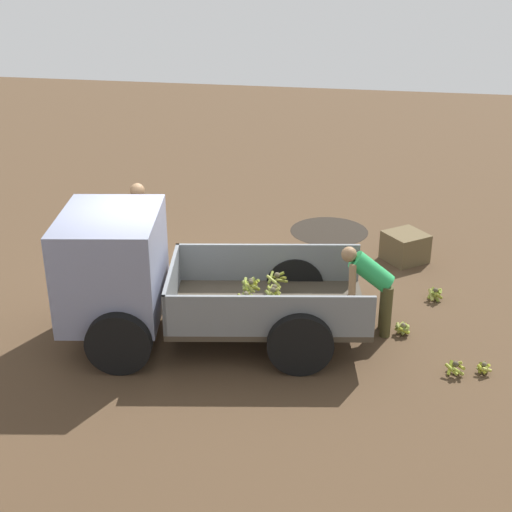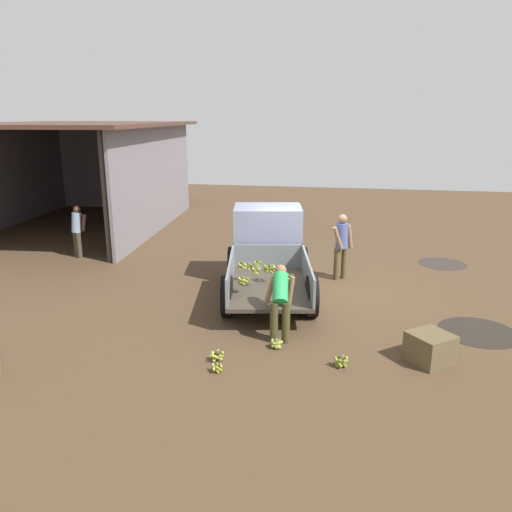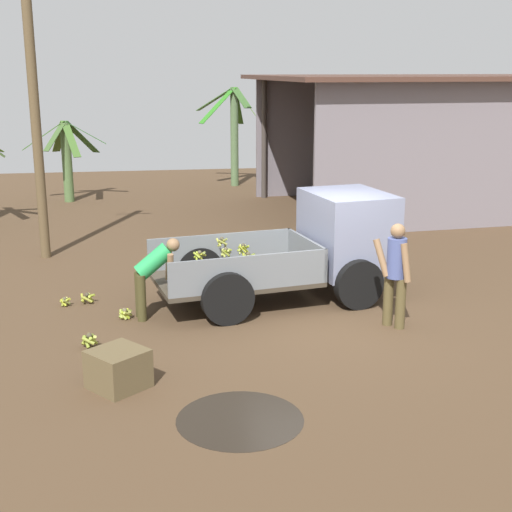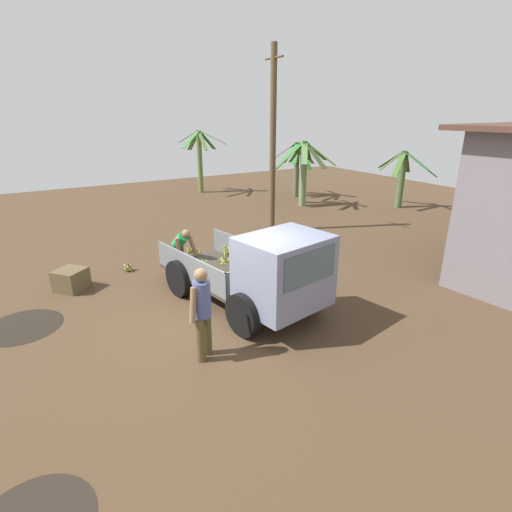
{
  "view_description": "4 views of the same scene",
  "coord_description": "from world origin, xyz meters",
  "px_view_note": "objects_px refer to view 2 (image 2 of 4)",
  "views": [
    {
      "loc": [
        -2.93,
        9.31,
        5.24
      ],
      "look_at": [
        -1.29,
        0.5,
        1.22
      ],
      "focal_mm": 50.0,
      "sensor_mm": 36.0,
      "label": 1
    },
    {
      "loc": [
        -11.54,
        -0.99,
        4.05
      ],
      "look_at": [
        -1.45,
        0.88,
        1.17
      ],
      "focal_mm": 35.0,
      "sensor_mm": 36.0,
      "label": 2
    },
    {
      "loc": [
        -2.99,
        -11.19,
        4.02
      ],
      "look_at": [
        -1.16,
        0.26,
        0.96
      ],
      "focal_mm": 50.0,
      "sensor_mm": 36.0,
      "label": 3
    },
    {
      "loc": [
        6.53,
        -3.22,
        4.12
      ],
      "look_at": [
        -0.45,
        0.98,
        1.13
      ],
      "focal_mm": 28.0,
      "sensor_mm": 36.0,
      "label": 4
    }
  ],
  "objects_px": {
    "person_foreground_visitor": "(342,244)",
    "person_worker_loading": "(280,298)",
    "wooden_crate_0": "(430,348)",
    "banana_bunch_on_ground_3": "(341,361)",
    "banana_bunch_on_ground_1": "(217,355)",
    "person_bystander_near_shed": "(77,228)",
    "banana_bunch_on_ground_2": "(276,343)",
    "cargo_truck": "(268,246)",
    "banana_bunch_on_ground_0": "(217,367)"
  },
  "relations": [
    {
      "from": "person_foreground_visitor",
      "to": "person_worker_loading",
      "type": "relative_size",
      "value": 1.27
    },
    {
      "from": "person_worker_loading",
      "to": "wooden_crate_0",
      "type": "distance_m",
      "value": 2.75
    },
    {
      "from": "banana_bunch_on_ground_3",
      "to": "banana_bunch_on_ground_1",
      "type": "bearing_deg",
      "value": 94.75
    },
    {
      "from": "person_bystander_near_shed",
      "to": "person_foreground_visitor",
      "type": "bearing_deg",
      "value": -56.31
    },
    {
      "from": "person_worker_loading",
      "to": "wooden_crate_0",
      "type": "bearing_deg",
      "value": -108.42
    },
    {
      "from": "banana_bunch_on_ground_1",
      "to": "banana_bunch_on_ground_2",
      "type": "height_order",
      "value": "banana_bunch_on_ground_1"
    },
    {
      "from": "cargo_truck",
      "to": "banana_bunch_on_ground_1",
      "type": "height_order",
      "value": "cargo_truck"
    },
    {
      "from": "person_foreground_visitor",
      "to": "banana_bunch_on_ground_1",
      "type": "distance_m",
      "value": 5.37
    },
    {
      "from": "person_worker_loading",
      "to": "cargo_truck",
      "type": "bearing_deg",
      "value": 6.08
    },
    {
      "from": "person_bystander_near_shed",
      "to": "banana_bunch_on_ground_3",
      "type": "xyz_separation_m",
      "value": [
        -5.48,
        -7.82,
        -0.74
      ]
    },
    {
      "from": "banana_bunch_on_ground_0",
      "to": "banana_bunch_on_ground_2",
      "type": "bearing_deg",
      "value": -38.54
    },
    {
      "from": "banana_bunch_on_ground_1",
      "to": "person_bystander_near_shed",
      "type": "bearing_deg",
      "value": 45.39
    },
    {
      "from": "person_foreground_visitor",
      "to": "banana_bunch_on_ground_1",
      "type": "bearing_deg",
      "value": -58.75
    },
    {
      "from": "banana_bunch_on_ground_1",
      "to": "cargo_truck",
      "type": "bearing_deg",
      "value": -2.6
    },
    {
      "from": "person_bystander_near_shed",
      "to": "banana_bunch_on_ground_2",
      "type": "distance_m",
      "value": 8.34
    },
    {
      "from": "person_bystander_near_shed",
      "to": "wooden_crate_0",
      "type": "height_order",
      "value": "person_bystander_near_shed"
    },
    {
      "from": "banana_bunch_on_ground_3",
      "to": "banana_bunch_on_ground_0",
      "type": "bearing_deg",
      "value": 105.26
    },
    {
      "from": "cargo_truck",
      "to": "person_foreground_visitor",
      "type": "xyz_separation_m",
      "value": [
        0.72,
        -1.78,
        -0.04
      ]
    },
    {
      "from": "banana_bunch_on_ground_0",
      "to": "wooden_crate_0",
      "type": "height_order",
      "value": "wooden_crate_0"
    },
    {
      "from": "person_foreground_visitor",
      "to": "wooden_crate_0",
      "type": "xyz_separation_m",
      "value": [
        -4.29,
        -1.6,
        -0.68
      ]
    },
    {
      "from": "cargo_truck",
      "to": "banana_bunch_on_ground_0",
      "type": "height_order",
      "value": "cargo_truck"
    },
    {
      "from": "banana_bunch_on_ground_1",
      "to": "banana_bunch_on_ground_2",
      "type": "bearing_deg",
      "value": -54.0
    },
    {
      "from": "cargo_truck",
      "to": "wooden_crate_0",
      "type": "height_order",
      "value": "cargo_truck"
    },
    {
      "from": "cargo_truck",
      "to": "person_bystander_near_shed",
      "type": "height_order",
      "value": "cargo_truck"
    },
    {
      "from": "banana_bunch_on_ground_2",
      "to": "wooden_crate_0",
      "type": "relative_size",
      "value": 0.39
    },
    {
      "from": "cargo_truck",
      "to": "banana_bunch_on_ground_0",
      "type": "xyz_separation_m",
      "value": [
        -4.58,
        0.1,
        -0.88
      ]
    },
    {
      "from": "person_foreground_visitor",
      "to": "banana_bunch_on_ground_1",
      "type": "height_order",
      "value": "person_foreground_visitor"
    },
    {
      "from": "person_foreground_visitor",
      "to": "banana_bunch_on_ground_3",
      "type": "distance_m",
      "value": 4.83
    },
    {
      "from": "cargo_truck",
      "to": "person_worker_loading",
      "type": "distance_m",
      "value": 3.15
    },
    {
      "from": "banana_bunch_on_ground_0",
      "to": "banana_bunch_on_ground_2",
      "type": "xyz_separation_m",
      "value": [
        1.04,
        -0.83,
        0.01
      ]
    },
    {
      "from": "cargo_truck",
      "to": "banana_bunch_on_ground_1",
      "type": "xyz_separation_m",
      "value": [
        -4.21,
        0.19,
        -0.86
      ]
    },
    {
      "from": "person_worker_loading",
      "to": "banana_bunch_on_ground_0",
      "type": "bearing_deg",
      "value": 144.15
    },
    {
      "from": "person_bystander_near_shed",
      "to": "wooden_crate_0",
      "type": "bearing_deg",
      "value": -79.28
    },
    {
      "from": "banana_bunch_on_ground_1",
      "to": "banana_bunch_on_ground_2",
      "type": "relative_size",
      "value": 1.09
    },
    {
      "from": "banana_bunch_on_ground_1",
      "to": "wooden_crate_0",
      "type": "distance_m",
      "value": 3.63
    },
    {
      "from": "banana_bunch_on_ground_1",
      "to": "wooden_crate_0",
      "type": "height_order",
      "value": "wooden_crate_0"
    },
    {
      "from": "person_foreground_visitor",
      "to": "banana_bunch_on_ground_3",
      "type": "xyz_separation_m",
      "value": [
        -4.75,
        -0.12,
        -0.82
      ]
    },
    {
      "from": "person_worker_loading",
      "to": "banana_bunch_on_ground_1",
      "type": "height_order",
      "value": "person_worker_loading"
    },
    {
      "from": "person_worker_loading",
      "to": "person_foreground_visitor",
      "type": "bearing_deg",
      "value": -22.95
    },
    {
      "from": "person_worker_loading",
      "to": "banana_bunch_on_ground_3",
      "type": "distance_m",
      "value": 1.67
    },
    {
      "from": "person_bystander_near_shed",
      "to": "banana_bunch_on_ground_2",
      "type": "bearing_deg",
      "value": -87.76
    },
    {
      "from": "banana_bunch_on_ground_0",
      "to": "banana_bunch_on_ground_3",
      "type": "bearing_deg",
      "value": -74.74
    },
    {
      "from": "person_worker_loading",
      "to": "wooden_crate_0",
      "type": "xyz_separation_m",
      "value": [
        -0.52,
        -2.65,
        -0.53
      ]
    },
    {
      "from": "person_foreground_visitor",
      "to": "person_bystander_near_shed",
      "type": "distance_m",
      "value": 7.73
    },
    {
      "from": "person_worker_loading",
      "to": "wooden_crate_0",
      "type": "height_order",
      "value": "person_worker_loading"
    },
    {
      "from": "person_worker_loading",
      "to": "banana_bunch_on_ground_2",
      "type": "bearing_deg",
      "value": 172.97
    },
    {
      "from": "person_worker_loading",
      "to": "banana_bunch_on_ground_0",
      "type": "relative_size",
      "value": 6.44
    },
    {
      "from": "person_worker_loading",
      "to": "person_bystander_near_shed",
      "type": "relative_size",
      "value": 0.86
    },
    {
      "from": "person_bystander_near_shed",
      "to": "banana_bunch_on_ground_1",
      "type": "distance_m",
      "value": 8.08
    },
    {
      "from": "person_foreground_visitor",
      "to": "banana_bunch_on_ground_2",
      "type": "xyz_separation_m",
      "value": [
        -4.26,
        1.05,
        -0.84
      ]
    }
  ]
}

